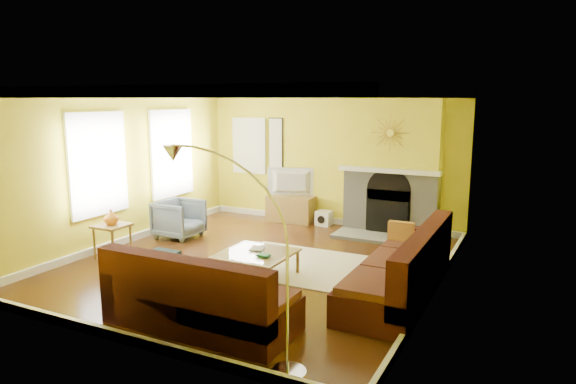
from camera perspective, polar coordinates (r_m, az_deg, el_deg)
The scene contains 27 objects.
floor at distance 8.22m, azimuth -3.31°, elevation -7.99°, with size 5.50×6.00×0.02m, color #552E12.
ceiling at distance 7.80m, azimuth -3.52°, elevation 11.34°, with size 5.50×6.00×0.02m, color white.
wall_back at distance 10.59m, azimuth 4.73°, elevation 3.69°, with size 5.50×0.02×2.70m, color yellow.
wall_front at distance 5.54m, azimuth -19.11°, elevation -3.00°, with size 5.50×0.02×2.70m, color yellow.
wall_left at distance 9.56m, azimuth -17.93°, elevation 2.50°, with size 0.02×6.00×2.70m, color yellow.
wall_right at distance 6.96m, azimuth 16.70°, elevation -0.22°, with size 0.02×6.00×2.70m, color yellow.
baseboard at distance 8.19m, azimuth -3.32°, elevation -7.53°, with size 5.50×6.00×0.12m, color white, non-canonical shape.
crown_molding at distance 7.80m, azimuth -3.52°, elevation 10.82°, with size 5.50×6.00×0.12m, color white, non-canonical shape.
window_left_near at distance 10.48m, azimuth -12.86°, elevation 4.22°, with size 0.06×1.22×1.72m, color white.
window_left_far at distance 9.10m, azimuth -20.43°, elevation 2.93°, with size 0.06×1.22×1.72m, color white.
window_back at distance 11.36m, azimuth -4.32°, elevation 5.16°, with size 0.82×0.06×1.22m, color white.
wall_art at distance 11.05m, azimuth -1.38°, elevation 5.30°, with size 0.34×0.04×1.14m, color white.
fireplace at distance 9.97m, azimuth 11.51°, elevation 3.10°, with size 1.80×0.40×2.70m, color gray, non-canonical shape.
mantel at distance 9.75m, azimuth 11.12°, elevation 2.36°, with size 1.92×0.22×0.08m, color white.
hearth at distance 9.70m, azimuth 10.38°, elevation -5.02°, with size 1.80×0.70×0.06m, color gray.
sunburst at distance 9.69m, azimuth 11.29°, elevation 6.47°, with size 0.70×0.04×0.70m, color olive, non-canonical shape.
rug at distance 8.10m, azimuth 1.63°, elevation -8.11°, with size 2.40×1.80×0.02m, color #EFE5BD.
sectional_sofa at distance 6.92m, azimuth 1.33°, elevation -7.51°, with size 3.31×3.82×0.90m, color #3D1613, non-canonical shape.
coffee_table at distance 7.51m, azimuth -3.54°, elevation -8.12°, with size 1.00×1.00×0.40m, color white, non-canonical shape.
media_console at distance 10.86m, azimuth 0.33°, elevation -1.86°, with size 1.00×0.45×0.55m, color olive.
tv at distance 10.75m, azimuth 0.33°, elevation 1.10°, with size 1.02×0.13×0.59m, color black.
subwoofer at distance 10.58m, azimuth 4.02°, elevation -2.91°, with size 0.30×0.30×0.30m, color white.
armchair at distance 9.83m, azimuth -12.00°, elevation -2.93°, with size 0.76×0.78×0.71m, color slate.
side_table at distance 8.92m, azimuth -18.90°, elevation -5.16°, with size 0.50×0.50×0.55m, color olive, non-canonical shape.
vase at distance 8.82m, azimuth -19.05°, elevation -2.65°, with size 0.24×0.24×0.25m, color orange.
book at distance 7.60m, azimuth -4.17°, elevation -6.23°, with size 0.20×0.27×0.03m, color white.
arc_lamp at distance 4.95m, azimuth -6.08°, elevation -7.52°, with size 1.35×0.36×2.12m, color silver, non-canonical shape.
Camera 1 is at (3.89, -6.76, 2.58)m, focal length 32.00 mm.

